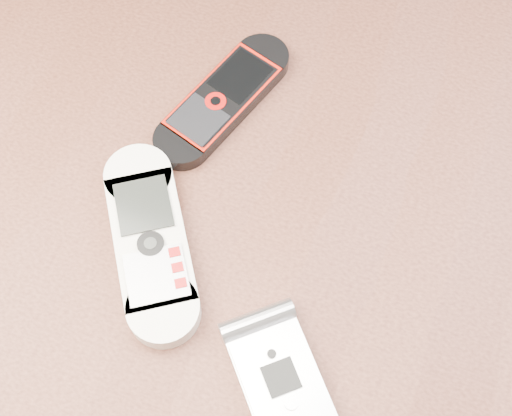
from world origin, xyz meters
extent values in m
plane|color=#472B19|center=(0.00, 0.00, 0.00)|extent=(4.00, 4.00, 0.00)
cube|color=black|center=(0.00, 0.00, 0.73)|extent=(1.20, 0.80, 0.03)
cube|color=black|center=(-0.54, 0.34, 0.36)|extent=(0.06, 0.06, 0.71)
cube|color=silver|center=(-0.06, -0.05, 0.76)|extent=(0.14, 0.17, 0.02)
cube|color=black|center=(-0.06, 0.09, 0.76)|extent=(0.09, 0.16, 0.02)
cube|color=silver|center=(0.07, -0.12, 0.76)|extent=(0.11, 0.12, 0.02)
camera|label=1|loc=(0.09, -0.23, 1.27)|focal=50.00mm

